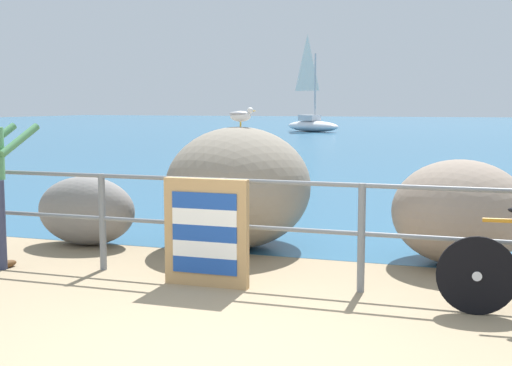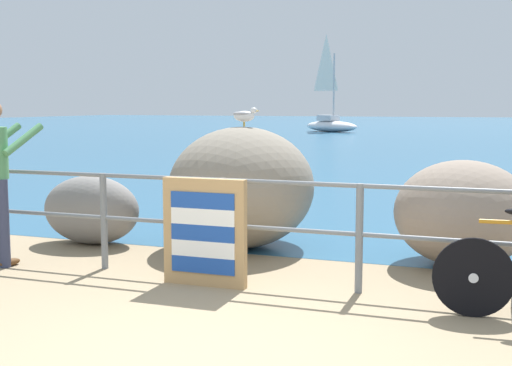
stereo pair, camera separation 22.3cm
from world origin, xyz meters
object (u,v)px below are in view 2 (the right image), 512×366
object	(u,v)px
folded_deckchair_stack	(205,232)
breakwater_boulder_left	(91,210)
seagull	(244,115)
sailboat	(331,121)
breakwater_boulder_main	(242,187)
breakwater_boulder_right	(463,213)

from	to	relation	value
folded_deckchair_stack	breakwater_boulder_left	distance (m)	2.53
breakwater_boulder_left	seagull	world-z (taller)	seagull
breakwater_boulder_left	sailboat	bearing A→B (deg)	99.12
folded_deckchair_stack	seagull	bearing A→B (deg)	99.42
breakwater_boulder_main	sailboat	xyz separation A→B (m)	(-7.45, 34.53, -0.03)
breakwater_boulder_left	folded_deckchair_stack	bearing A→B (deg)	-31.57
folded_deckchair_stack	breakwater_boulder_left	bearing A→B (deg)	148.43
folded_deckchair_stack	breakwater_boulder_right	xyz separation A→B (m)	(2.27, 1.73, 0.05)
folded_deckchair_stack	breakwater_boulder_right	bearing A→B (deg)	37.28
breakwater_boulder_left	breakwater_boulder_right	world-z (taller)	breakwater_boulder_right
breakwater_boulder_left	breakwater_boulder_right	size ratio (longest dim) A/B	0.84
breakwater_boulder_right	sailboat	xyz separation A→B (m)	(-10.05, 34.60, 0.14)
breakwater_boulder_right	seagull	world-z (taller)	seagull
breakwater_boulder_left	breakwater_boulder_main	bearing A→B (deg)	14.71
folded_deckchair_stack	breakwater_boulder_right	world-z (taller)	breakwater_boulder_right
folded_deckchair_stack	seagull	distance (m)	2.18
seagull	folded_deckchair_stack	bearing A→B (deg)	-86.47
folded_deckchair_stack	breakwater_boulder_main	distance (m)	1.85
sailboat	breakwater_boulder_left	bearing A→B (deg)	-47.91
breakwater_boulder_right	seagull	bearing A→B (deg)	176.92
breakwater_boulder_main	seagull	bearing A→B (deg)	79.78
breakwater_boulder_main	breakwater_boulder_left	size ratio (longest dim) A/B	1.48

